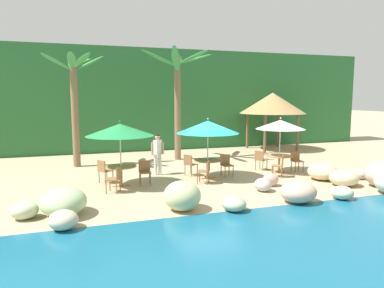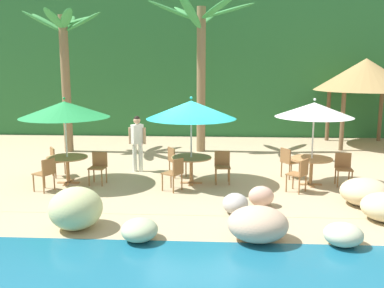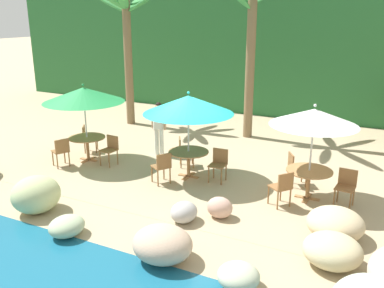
{
  "view_description": "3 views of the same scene",
  "coord_description": "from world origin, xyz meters",
  "px_view_note": "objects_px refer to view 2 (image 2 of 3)",
  "views": [
    {
      "loc": [
        -4.95,
        -12.79,
        3.17
      ],
      "look_at": [
        -0.61,
        0.19,
        1.36
      ],
      "focal_mm": 33.28,
      "sensor_mm": 36.0,
      "label": 1
    },
    {
      "loc": [
        0.64,
        -11.6,
        3.24
      ],
      "look_at": [
        -0.04,
        0.34,
        1.03
      ],
      "focal_mm": 40.92,
      "sensor_mm": 36.0,
      "label": 2
    },
    {
      "loc": [
        4.94,
        -9.65,
        4.32
      ],
      "look_at": [
        0.1,
        -0.11,
        0.99
      ],
      "focal_mm": 39.37,
      "sensor_mm": 36.0,
      "label": 3
    }
  ],
  "objects_px": {
    "umbrella_green": "(65,109)",
    "waiter_in_white": "(137,139)",
    "dining_table_teal": "(191,161)",
    "palm_tree_second": "(201,48)",
    "chair_white_seaward": "(343,167)",
    "umbrella_teal": "(191,110)",
    "chair_white_left": "(300,173)",
    "umbrella_white": "(314,110)",
    "palm_tree_nearest": "(65,56)",
    "chair_green_seaward": "(99,165)",
    "dining_table_white": "(312,163)",
    "dining_table_green": "(67,161)",
    "chair_teal_seaward": "(222,164)",
    "chair_green_inland": "(57,160)",
    "chair_teal_left": "(175,172)",
    "chair_teal_inland": "(175,159)",
    "chair_green_left": "(46,172)",
    "chair_white_inland": "(288,161)",
    "palapa_hut": "(366,75)"
  },
  "relations": [
    {
      "from": "chair_teal_inland",
      "to": "chair_white_seaward",
      "type": "height_order",
      "value": "same"
    },
    {
      "from": "chair_green_inland",
      "to": "umbrella_white",
      "type": "bearing_deg",
      "value": -3.57
    },
    {
      "from": "chair_teal_inland",
      "to": "dining_table_green",
      "type": "bearing_deg",
      "value": -163.23
    },
    {
      "from": "umbrella_white",
      "to": "waiter_in_white",
      "type": "bearing_deg",
      "value": 165.97
    },
    {
      "from": "umbrella_green",
      "to": "chair_white_left",
      "type": "xyz_separation_m",
      "value": [
        6.16,
        -0.52,
        -1.52
      ]
    },
    {
      "from": "dining_table_green",
      "to": "umbrella_white",
      "type": "bearing_deg",
      "value": 1.82
    },
    {
      "from": "umbrella_green",
      "to": "palm_tree_second",
      "type": "distance_m",
      "value": 6.08
    },
    {
      "from": "chair_teal_seaward",
      "to": "chair_white_seaward",
      "type": "relative_size",
      "value": 1.0
    },
    {
      "from": "chair_teal_inland",
      "to": "palm_tree_nearest",
      "type": "relative_size",
      "value": 0.17
    },
    {
      "from": "chair_green_seaward",
      "to": "dining_table_white",
      "type": "distance_m",
      "value": 5.75
    },
    {
      "from": "chair_white_seaward",
      "to": "palm_tree_nearest",
      "type": "bearing_deg",
      "value": 155.09
    },
    {
      "from": "dining_table_green",
      "to": "chair_teal_inland",
      "type": "distance_m",
      "value": 2.98
    },
    {
      "from": "dining_table_green",
      "to": "waiter_in_white",
      "type": "xyz_separation_m",
      "value": [
        1.67,
        1.44,
        0.37
      ]
    },
    {
      "from": "palm_tree_second",
      "to": "waiter_in_white",
      "type": "xyz_separation_m",
      "value": [
        -1.79,
        -3.23,
        -2.8
      ]
    },
    {
      "from": "dining_table_green",
      "to": "chair_white_seaward",
      "type": "relative_size",
      "value": 1.26
    },
    {
      "from": "dining_table_teal",
      "to": "chair_teal_seaward",
      "type": "height_order",
      "value": "chair_teal_seaward"
    },
    {
      "from": "umbrella_white",
      "to": "chair_green_seaward",
      "type": "bearing_deg",
      "value": -178.05
    },
    {
      "from": "chair_green_seaward",
      "to": "palm_tree_nearest",
      "type": "distance_m",
      "value": 5.77
    },
    {
      "from": "palapa_hut",
      "to": "waiter_in_white",
      "type": "distance_m",
      "value": 9.62
    },
    {
      "from": "chair_white_seaward",
      "to": "umbrella_teal",
      "type": "bearing_deg",
      "value": -179.24
    },
    {
      "from": "chair_green_inland",
      "to": "palm_tree_nearest",
      "type": "relative_size",
      "value": 0.17
    },
    {
      "from": "chair_teal_seaward",
      "to": "palm_tree_second",
      "type": "xyz_separation_m",
      "value": [
        -0.75,
        4.38,
        3.27
      ]
    },
    {
      "from": "chair_green_inland",
      "to": "chair_white_seaward",
      "type": "xyz_separation_m",
      "value": [
        8.01,
        -0.42,
        0.0
      ]
    },
    {
      "from": "chair_green_inland",
      "to": "palm_tree_nearest",
      "type": "bearing_deg",
      "value": 103.71
    },
    {
      "from": "dining_table_green",
      "to": "waiter_in_white",
      "type": "height_order",
      "value": "waiter_in_white"
    },
    {
      "from": "chair_green_inland",
      "to": "chair_teal_inland",
      "type": "bearing_deg",
      "value": 3.42
    },
    {
      "from": "chair_green_inland",
      "to": "umbrella_teal",
      "type": "bearing_deg",
      "value": -6.97
    },
    {
      "from": "umbrella_green",
      "to": "waiter_in_white",
      "type": "xyz_separation_m",
      "value": [
        1.67,
        1.44,
        -1.05
      ]
    },
    {
      "from": "umbrella_teal",
      "to": "chair_teal_inland",
      "type": "height_order",
      "value": "umbrella_teal"
    },
    {
      "from": "chair_green_inland",
      "to": "waiter_in_white",
      "type": "xyz_separation_m",
      "value": [
        2.22,
        0.79,
        0.47
      ]
    },
    {
      "from": "chair_teal_left",
      "to": "umbrella_white",
      "type": "distance_m",
      "value": 4.0
    },
    {
      "from": "dining_table_white",
      "to": "chair_white_seaward",
      "type": "bearing_deg",
      "value": 1.45
    },
    {
      "from": "chair_white_inland",
      "to": "palapa_hut",
      "type": "bearing_deg",
      "value": 54.91
    },
    {
      "from": "chair_white_seaward",
      "to": "chair_white_inland",
      "type": "height_order",
      "value": "same"
    },
    {
      "from": "chair_green_inland",
      "to": "chair_teal_left",
      "type": "xyz_separation_m",
      "value": [
        3.54,
        -1.25,
        0.0
      ]
    },
    {
      "from": "chair_green_left",
      "to": "chair_teal_seaward",
      "type": "relative_size",
      "value": 1.0
    },
    {
      "from": "palm_tree_nearest",
      "to": "chair_green_inland",
      "type": "bearing_deg",
      "value": -76.29
    },
    {
      "from": "dining_table_teal",
      "to": "palm_tree_second",
      "type": "distance_m",
      "value": 5.51
    },
    {
      "from": "chair_green_left",
      "to": "chair_teal_seaward",
      "type": "bearing_deg",
      "value": 13.83
    },
    {
      "from": "chair_green_inland",
      "to": "umbrella_white",
      "type": "height_order",
      "value": "umbrella_white"
    },
    {
      "from": "dining_table_teal",
      "to": "waiter_in_white",
      "type": "distance_m",
      "value": 2.15
    },
    {
      "from": "umbrella_green",
      "to": "chair_teal_inland",
      "type": "bearing_deg",
      "value": 16.77
    },
    {
      "from": "chair_white_left",
      "to": "umbrella_white",
      "type": "bearing_deg",
      "value": 58.94
    },
    {
      "from": "chair_green_seaward",
      "to": "umbrella_white",
      "type": "relative_size",
      "value": 0.37
    },
    {
      "from": "chair_green_left",
      "to": "waiter_in_white",
      "type": "bearing_deg",
      "value": 48.99
    },
    {
      "from": "chair_teal_inland",
      "to": "waiter_in_white",
      "type": "distance_m",
      "value": 1.4
    },
    {
      "from": "chair_white_inland",
      "to": "chair_teal_inland",
      "type": "bearing_deg",
      "value": -179.31
    },
    {
      "from": "chair_green_seaward",
      "to": "waiter_in_white",
      "type": "height_order",
      "value": "waiter_in_white"
    },
    {
      "from": "dining_table_green",
      "to": "palm_tree_nearest",
      "type": "height_order",
      "value": "palm_tree_nearest"
    },
    {
      "from": "chair_green_seaward",
      "to": "chair_teal_inland",
      "type": "distance_m",
      "value": 2.17
    }
  ]
}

